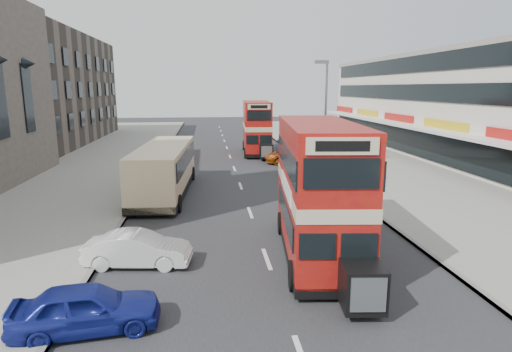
{
  "coord_description": "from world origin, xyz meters",
  "views": [
    {
      "loc": [
        -2.11,
        -12.61,
        6.2
      ],
      "look_at": [
        -0.01,
        5.35,
        2.44
      ],
      "focal_mm": 29.91,
      "sensor_mm": 36.0,
      "label": 1
    }
  ],
  "objects_px": {
    "car_right_a": "(322,173)",
    "cyclist": "(279,156)",
    "car_right_b": "(294,155)",
    "pedestrian_near": "(370,169)",
    "bus_second": "(257,127)",
    "pedestrian_far": "(312,142)",
    "bus_main": "(318,190)",
    "car_left_front": "(138,249)",
    "coach": "(165,168)",
    "street_lamp": "(325,107)",
    "car_left_near": "(86,308)"
  },
  "relations": [
    {
      "from": "car_right_a",
      "to": "cyclist",
      "type": "relative_size",
      "value": 2.34
    },
    {
      "from": "street_lamp",
      "to": "pedestrian_far",
      "type": "relative_size",
      "value": 5.2
    },
    {
      "from": "cyclist",
      "to": "car_left_near",
      "type": "bearing_deg",
      "value": -114.76
    },
    {
      "from": "car_left_near",
      "to": "car_left_front",
      "type": "xyz_separation_m",
      "value": [
        0.68,
        4.09,
        -0.02
      ]
    },
    {
      "from": "bus_second",
      "to": "car_right_b",
      "type": "height_order",
      "value": "bus_second"
    },
    {
      "from": "street_lamp",
      "to": "car_right_a",
      "type": "height_order",
      "value": "street_lamp"
    },
    {
      "from": "pedestrian_far",
      "to": "cyclist",
      "type": "height_order",
      "value": "cyclist"
    },
    {
      "from": "bus_second",
      "to": "cyclist",
      "type": "xyz_separation_m",
      "value": [
        1.16,
        -5.87,
        -1.81
      ]
    },
    {
      "from": "bus_second",
      "to": "car_right_a",
      "type": "distance_m",
      "value": 13.83
    },
    {
      "from": "coach",
      "to": "pedestrian_near",
      "type": "height_order",
      "value": "coach"
    },
    {
      "from": "pedestrian_far",
      "to": "car_right_b",
      "type": "bearing_deg",
      "value": -106.37
    },
    {
      "from": "coach",
      "to": "car_right_a",
      "type": "xyz_separation_m",
      "value": [
        9.99,
        1.77,
        -0.88
      ]
    },
    {
      "from": "car_right_b",
      "to": "pedestrian_far",
      "type": "relative_size",
      "value": 3.16
    },
    {
      "from": "car_right_a",
      "to": "bus_main",
      "type": "bearing_deg",
      "value": -13.46
    },
    {
      "from": "car_right_b",
      "to": "pedestrian_near",
      "type": "bearing_deg",
      "value": 29.77
    },
    {
      "from": "car_left_front",
      "to": "pedestrian_near",
      "type": "bearing_deg",
      "value": -41.38
    },
    {
      "from": "bus_second",
      "to": "cyclist",
      "type": "bearing_deg",
      "value": 104.66
    },
    {
      "from": "pedestrian_far",
      "to": "cyclist",
      "type": "bearing_deg",
      "value": -114.79
    },
    {
      "from": "car_right_b",
      "to": "pedestrian_far",
      "type": "distance_m",
      "value": 7.51
    },
    {
      "from": "car_right_a",
      "to": "pedestrian_far",
      "type": "bearing_deg",
      "value": 171.31
    },
    {
      "from": "coach",
      "to": "car_right_a",
      "type": "distance_m",
      "value": 10.19
    },
    {
      "from": "pedestrian_far",
      "to": "car_left_near",
      "type": "bearing_deg",
      "value": -105.21
    },
    {
      "from": "car_right_b",
      "to": "cyclist",
      "type": "relative_size",
      "value": 2.38
    },
    {
      "from": "bus_main",
      "to": "car_left_near",
      "type": "distance_m",
      "value": 8.58
    },
    {
      "from": "car_left_front",
      "to": "cyclist",
      "type": "bearing_deg",
      "value": -16.05
    },
    {
      "from": "coach",
      "to": "car_right_b",
      "type": "height_order",
      "value": "coach"
    },
    {
      "from": "bus_main",
      "to": "car_right_b",
      "type": "distance_m",
      "value": 19.92
    },
    {
      "from": "bus_second",
      "to": "pedestrian_far",
      "type": "height_order",
      "value": "bus_second"
    },
    {
      "from": "street_lamp",
      "to": "car_right_a",
      "type": "relative_size",
      "value": 1.67
    },
    {
      "from": "car_right_a",
      "to": "pedestrian_far",
      "type": "relative_size",
      "value": 3.11
    },
    {
      "from": "coach",
      "to": "pedestrian_far",
      "type": "bearing_deg",
      "value": 54.86
    },
    {
      "from": "car_left_near",
      "to": "cyclist",
      "type": "bearing_deg",
      "value": -28.23
    },
    {
      "from": "car_left_front",
      "to": "car_right_a",
      "type": "bearing_deg",
      "value": -32.3
    },
    {
      "from": "car_right_b",
      "to": "car_left_front",
      "type": "bearing_deg",
      "value": -18.65
    },
    {
      "from": "car_left_front",
      "to": "car_right_b",
      "type": "distance_m",
      "value": 22.0
    },
    {
      "from": "street_lamp",
      "to": "car_left_near",
      "type": "height_order",
      "value": "street_lamp"
    },
    {
      "from": "bus_main",
      "to": "bus_second",
      "type": "xyz_separation_m",
      "value": [
        0.75,
        25.49,
        -0.03
      ]
    },
    {
      "from": "bus_second",
      "to": "pedestrian_far",
      "type": "bearing_deg",
      "value": -167.68
    },
    {
      "from": "car_right_b",
      "to": "bus_main",
      "type": "bearing_deg",
      "value": -1.73
    },
    {
      "from": "car_right_a",
      "to": "car_right_b",
      "type": "height_order",
      "value": "car_right_a"
    },
    {
      "from": "car_left_front",
      "to": "pedestrian_far",
      "type": "xyz_separation_m",
      "value": [
        12.89,
        26.54,
        0.32
      ]
    },
    {
      "from": "bus_second",
      "to": "pedestrian_near",
      "type": "relative_size",
      "value": 4.98
    },
    {
      "from": "bus_main",
      "to": "coach",
      "type": "bearing_deg",
      "value": -51.81
    },
    {
      "from": "bus_second",
      "to": "car_left_front",
      "type": "relative_size",
      "value": 2.37
    },
    {
      "from": "pedestrian_far",
      "to": "coach",
      "type": "bearing_deg",
      "value": -119.98
    },
    {
      "from": "car_left_front",
      "to": "pedestrian_near",
      "type": "relative_size",
      "value": 2.1
    },
    {
      "from": "street_lamp",
      "to": "car_right_a",
      "type": "distance_m",
      "value": 5.7
    },
    {
      "from": "street_lamp",
      "to": "car_right_a",
      "type": "bearing_deg",
      "value": -106.3
    },
    {
      "from": "coach",
      "to": "pedestrian_near",
      "type": "distance_m",
      "value": 13.09
    },
    {
      "from": "bus_second",
      "to": "pedestrian_far",
      "type": "distance_m",
      "value": 5.91
    }
  ]
}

